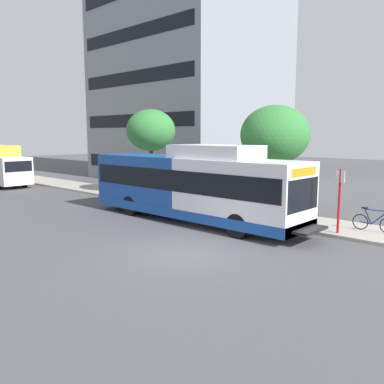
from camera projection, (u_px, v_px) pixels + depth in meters
The scene contains 8 objects.
ground_plane at pixel (68, 220), 19.34m from camera, with size 120.00×120.00×0.00m, color #4C4C51.
sidewalk_curb at pixel (196, 205), 23.05m from camera, with size 3.00×56.00×0.14m, color #A8A399.
transit_bus at pixel (192, 186), 18.98m from camera, with size 2.58×12.25×3.65m.
bus_stop_sign_pole at pixel (339, 196), 16.08m from camera, with size 0.10×0.36×2.60m.
bicycle_parked at pixel (374, 222), 16.46m from camera, with size 0.52×1.76×1.02m.
street_tree_near_stop at pixel (275, 135), 20.32m from camera, with size 3.50×3.50×5.45m.
street_tree_mid_block at pixel (151, 131), 26.29m from camera, with size 3.21×3.21×5.63m.
apartment_tower_backdrop at pixel (190, 7), 37.02m from camera, with size 13.57×14.74×31.73m.
Camera 1 is at (-9.77, -9.32, 4.09)m, focal length 37.48 mm.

